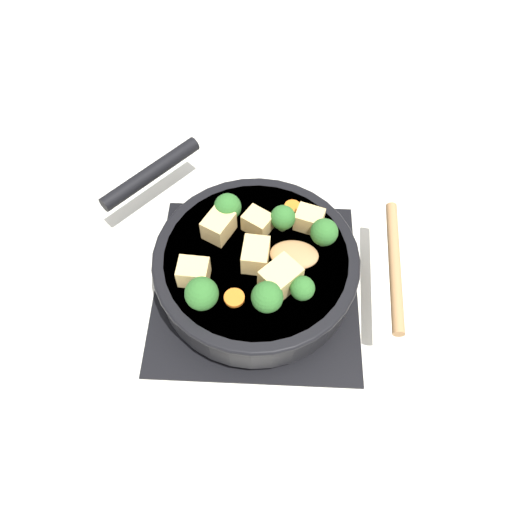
{
  "coord_description": "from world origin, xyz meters",
  "views": [
    {
      "loc": [
        -0.38,
        -0.02,
        0.67
      ],
      "look_at": [
        0.0,
        0.0,
        0.09
      ],
      "focal_mm": 35.0,
      "sensor_mm": 36.0,
      "label": 1
    }
  ],
  "objects": [
    {
      "name": "skillet_pan",
      "position": [
        0.0,
        0.0,
        0.06
      ],
      "size": [
        0.38,
        0.39,
        0.06
      ],
      "color": "black",
      "rests_on": "front_burner_grate"
    },
    {
      "name": "ground_plane",
      "position": [
        0.0,
        0.0,
        0.0
      ],
      "size": [
        2.4,
        2.4,
        0.0
      ],
      "primitive_type": "plane",
      "color": "silver"
    },
    {
      "name": "broccoli_floret_north_edge",
      "position": [
        0.06,
        0.04,
        0.11
      ],
      "size": [
        0.04,
        0.04,
        0.05
      ],
      "color": "#709956",
      "rests_on": "skillet_pan"
    },
    {
      "name": "tofu_cube_front_piece",
      "position": [
        -0.04,
        0.08,
        0.1
      ],
      "size": [
        0.04,
        0.04,
        0.03
      ],
      "primitive_type": "cube",
      "rotation": [
        0.0,
        0.0,
        1.5
      ],
      "color": "#DBB770",
      "rests_on": "skillet_pan"
    },
    {
      "name": "tofu_cube_back_piece",
      "position": [
        0.06,
        -0.07,
        0.1
      ],
      "size": [
        0.04,
        0.05,
        0.03
      ],
      "primitive_type": "cube",
      "rotation": [
        0.0,
        0.0,
        1.26
      ],
      "color": "#DBB770",
      "rests_on": "skillet_pan"
    },
    {
      "name": "tofu_cube_near_handle",
      "position": [
        -0.05,
        -0.03,
        0.11
      ],
      "size": [
        0.06,
        0.06,
        0.04
      ],
      "primitive_type": "cube",
      "rotation": [
        0.0,
        0.0,
        5.5
      ],
      "color": "#DBB770",
      "rests_on": "skillet_pan"
    },
    {
      "name": "tofu_cube_west_chunk",
      "position": [
        0.05,
        0.0,
        0.1
      ],
      "size": [
        0.05,
        0.05,
        0.03
      ],
      "primitive_type": "cube",
      "rotation": [
        0.0,
        0.0,
        1.01
      ],
      "color": "#DBB770",
      "rests_on": "skillet_pan"
    },
    {
      "name": "broccoli_floret_near_spoon",
      "position": [
        -0.06,
        -0.06,
        0.11
      ],
      "size": [
        0.03,
        0.03,
        0.04
      ],
      "color": "#709956",
      "rests_on": "skillet_pan"
    },
    {
      "name": "tofu_cube_center_large",
      "position": [
        0.04,
        0.05,
        0.1
      ],
      "size": [
        0.05,
        0.05,
        0.03
      ],
      "primitive_type": "cube",
      "rotation": [
        0.0,
        0.0,
        2.65
      ],
      "color": "#DBB770",
      "rests_on": "skillet_pan"
    },
    {
      "name": "broccoli_floret_center_top",
      "position": [
        0.03,
        -0.09,
        0.11
      ],
      "size": [
        0.04,
        0.04,
        0.05
      ],
      "color": "#709956",
      "rests_on": "skillet_pan"
    },
    {
      "name": "tofu_cube_east_chunk",
      "position": [
        -0.01,
        -0.0,
        0.1
      ],
      "size": [
        0.05,
        0.04,
        0.04
      ],
      "primitive_type": "cube",
      "rotation": [
        0.0,
        0.0,
        3.06
      ],
      "color": "#DBB770",
      "rests_on": "skillet_pan"
    },
    {
      "name": "carrot_slice_orange_thin",
      "position": [
        -0.07,
        0.03,
        0.09
      ],
      "size": [
        0.03,
        0.03,
        0.01
      ],
      "primitive_type": "cylinder",
      "color": "orange",
      "rests_on": "skillet_pan"
    },
    {
      "name": "carrot_slice_near_center",
      "position": [
        0.09,
        -0.05,
        0.09
      ],
      "size": [
        0.02,
        0.02,
        0.01
      ],
      "primitive_type": "cylinder",
      "color": "orange",
      "rests_on": "skillet_pan"
    },
    {
      "name": "wooden_spoon",
      "position": [
        -0.01,
        -0.13,
        0.09
      ],
      "size": [
        0.21,
        0.19,
        0.02
      ],
      "color": "#A87A4C",
      "rests_on": "skillet_pan"
    },
    {
      "name": "broccoli_floret_east_rim",
      "position": [
        -0.08,
        0.07,
        0.11
      ],
      "size": [
        0.04,
        0.04,
        0.05
      ],
      "color": "#709956",
      "rests_on": "skillet_pan"
    },
    {
      "name": "broccoli_floret_south_cluster",
      "position": [
        0.05,
        -0.04,
        0.11
      ],
      "size": [
        0.04,
        0.04,
        0.04
      ],
      "color": "#709956",
      "rests_on": "skillet_pan"
    },
    {
      "name": "front_burner_grate",
      "position": [
        0.0,
        0.0,
        0.01
      ],
      "size": [
        0.31,
        0.31,
        0.03
      ],
      "color": "black",
      "rests_on": "ground_plane"
    },
    {
      "name": "broccoli_floret_west_rim",
      "position": [
        -0.08,
        -0.02,
        0.11
      ],
      "size": [
        0.04,
        0.04,
        0.05
      ],
      "color": "#709956",
      "rests_on": "skillet_pan"
    }
  ]
}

